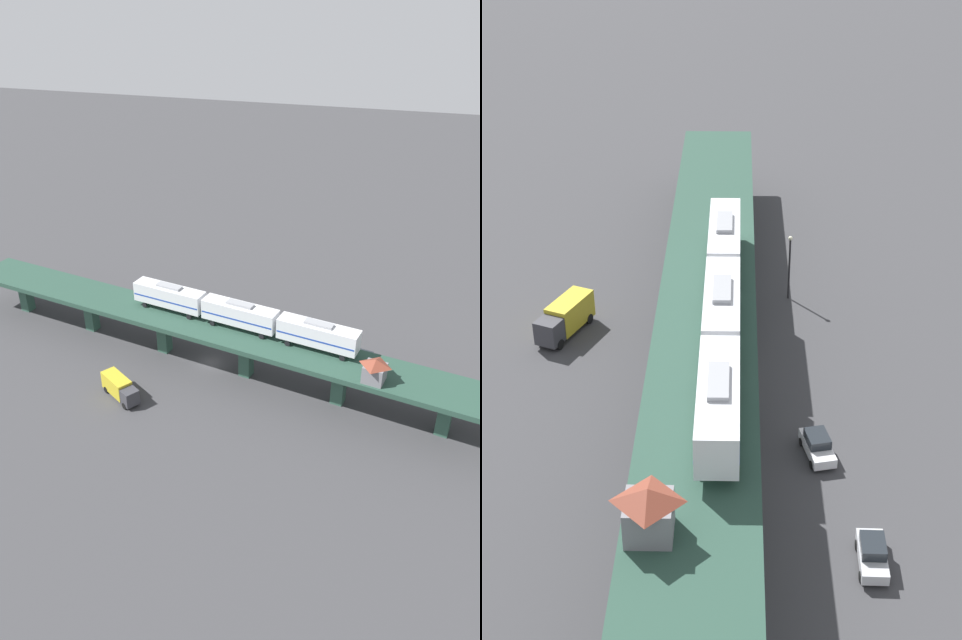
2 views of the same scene
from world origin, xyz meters
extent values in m
plane|color=#38383A|center=(0.00, 0.00, 0.00)|extent=(400.00, 400.00, 0.00)
cube|color=#244135|center=(0.00, 0.00, 6.73)|extent=(26.91, 91.79, 0.80)
cube|color=#2D5142|center=(-7.82, -37.70, 3.17)|extent=(2.13, 2.13, 6.33)
cube|color=#2D5142|center=(-4.77, -23.01, 3.17)|extent=(2.13, 2.13, 6.33)
cube|color=#2D5142|center=(-1.73, -8.32, 3.17)|extent=(2.13, 2.13, 6.33)
cube|color=#2D5142|center=(1.32, 6.36, 3.17)|extent=(2.13, 2.13, 6.33)
cube|color=#2D5142|center=(4.37, 21.05, 3.17)|extent=(2.13, 2.13, 6.33)
cube|color=silver|center=(-2.97, -7.44, 9.67)|extent=(5.18, 12.32, 3.10)
cube|color=navy|center=(-2.97, -7.44, 9.37)|extent=(5.17, 12.09, 0.24)
cube|color=gray|center=(-2.97, -7.44, 11.40)|extent=(2.22, 4.40, 0.36)
cylinder|color=black|center=(-4.99, -11.31, 7.55)|extent=(0.39, 0.87, 0.84)
cylinder|color=black|center=(-2.66, -11.80, 7.55)|extent=(0.39, 0.87, 0.84)
cylinder|color=black|center=(-3.29, -3.09, 7.55)|extent=(0.39, 0.87, 0.84)
cylinder|color=black|center=(-0.96, -3.57, 7.55)|extent=(0.39, 0.87, 0.84)
cube|color=silver|center=(-0.41, 4.89, 9.67)|extent=(5.18, 12.32, 3.10)
cube|color=navy|center=(-0.41, 4.89, 9.37)|extent=(5.17, 12.09, 0.24)
cube|color=gray|center=(-0.41, 4.89, 11.40)|extent=(2.22, 4.40, 0.36)
cylinder|color=black|center=(-2.43, 1.02, 7.55)|extent=(0.39, 0.87, 0.84)
cylinder|color=black|center=(-0.10, 0.54, 7.55)|extent=(0.39, 0.87, 0.84)
cylinder|color=black|center=(-0.73, 9.25, 7.55)|extent=(0.39, 0.87, 0.84)
cylinder|color=black|center=(1.60, 8.76, 7.55)|extent=(0.39, 0.87, 0.84)
cube|color=silver|center=(2.14, 17.23, 9.67)|extent=(5.18, 12.32, 3.10)
cube|color=navy|center=(2.14, 17.23, 9.37)|extent=(5.17, 12.09, 0.24)
cube|color=gray|center=(2.14, 17.23, 11.40)|extent=(2.22, 4.40, 0.36)
cylinder|color=black|center=(0.13, 13.36, 7.55)|extent=(0.39, 0.87, 0.84)
cylinder|color=black|center=(2.46, 12.88, 7.55)|extent=(0.39, 0.87, 0.84)
cylinder|color=black|center=(1.83, 21.59, 7.55)|extent=(0.39, 0.87, 0.84)
cylinder|color=black|center=(4.16, 21.10, 7.55)|extent=(0.39, 0.87, 0.84)
cube|color=slate|center=(7.81, 25.82, 8.38)|extent=(3.31, 3.31, 2.50)
pyramid|color=brown|center=(7.81, 25.82, 10.08)|extent=(3.81, 3.81, 0.90)
cube|color=#B7BABF|center=(-6.97, 23.96, 0.73)|extent=(2.75, 4.69, 0.80)
cube|color=#1E2328|center=(-7.01, 23.82, 1.51)|extent=(2.09, 2.51, 0.76)
cylinder|color=black|center=(-8.13, 22.76, 0.33)|extent=(0.38, 0.70, 0.66)
cylinder|color=black|center=(-6.46, 22.38, 0.33)|extent=(0.38, 0.70, 0.66)
cylinder|color=black|center=(-7.49, 25.55, 0.33)|extent=(0.38, 0.70, 0.66)
cylinder|color=black|center=(-5.82, 25.16, 0.33)|extent=(0.38, 0.70, 0.66)
cube|color=silver|center=(-6.56, 12.24, 0.73)|extent=(1.87, 4.43, 0.80)
cube|color=#1E2328|center=(-6.56, 12.09, 1.51)|extent=(1.68, 2.23, 0.76)
cylinder|color=black|center=(-7.39, 10.80, 0.33)|extent=(0.25, 0.66, 0.66)
cylinder|color=black|center=(-5.68, 10.83, 0.33)|extent=(0.25, 0.66, 0.66)
cylinder|color=black|center=(-7.44, 13.66, 0.33)|extent=(0.25, 0.66, 0.66)
cylinder|color=black|center=(-5.73, 13.69, 0.33)|extent=(0.25, 0.66, 0.66)
cube|color=#333338|center=(13.43, -7.70, 1.65)|extent=(2.94, 2.89, 2.30)
cube|color=gold|center=(11.41, -10.67, 1.85)|extent=(4.83, 5.59, 2.70)
cylinder|color=black|center=(14.25, -8.26, 0.50)|extent=(0.85, 1.02, 1.00)
cylinder|color=black|center=(12.62, -7.14, 0.50)|extent=(0.85, 1.02, 1.00)
cylinder|color=black|center=(11.38, -12.55, 0.50)|extent=(0.85, 1.02, 1.00)
cylinder|color=black|center=(9.67, -11.38, 0.50)|extent=(0.85, 1.02, 1.00)
cylinder|color=black|center=(-10.61, -12.73, 3.25)|extent=(0.20, 0.20, 6.50)
sphere|color=beige|center=(-10.61, -12.73, 6.72)|extent=(0.44, 0.44, 0.44)
camera|label=1|loc=(78.14, 26.85, 56.61)|focal=35.00mm
camera|label=2|loc=(10.77, 64.35, 44.07)|focal=50.00mm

